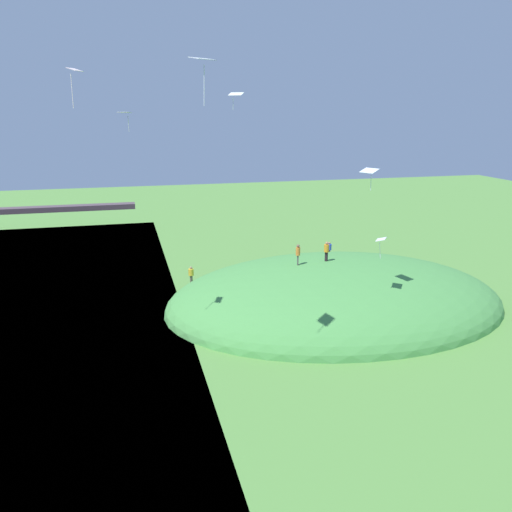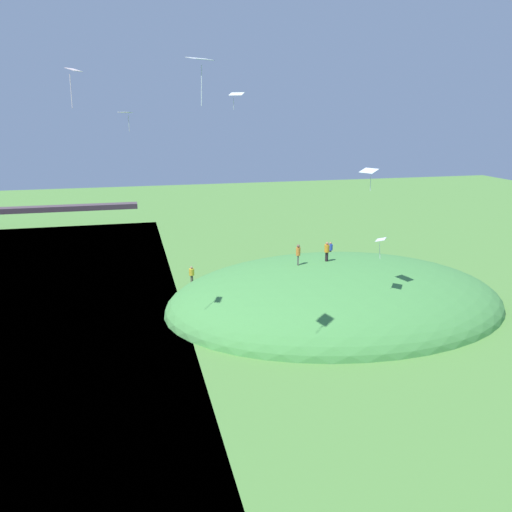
# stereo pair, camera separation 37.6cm
# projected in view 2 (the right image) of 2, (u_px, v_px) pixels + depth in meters

# --- Properties ---
(ground_plane) EXTENTS (160.00, 160.00, 0.00)m
(ground_plane) POSITION_uv_depth(u_px,v_px,m) (254.00, 318.00, 41.59)
(ground_plane) COLOR #53883C
(grass_hill) EXTENTS (28.97, 21.71, 7.06)m
(grass_hill) POSITION_uv_depth(u_px,v_px,m) (336.00, 304.00, 44.74)
(grass_hill) COLOR #498F44
(grass_hill) RESTS_ON ground_plane
(person_on_hilltop) EXTENTS (0.57, 0.57, 1.69)m
(person_on_hilltop) POSITION_uv_depth(u_px,v_px,m) (327.00, 249.00, 44.45)
(person_on_hilltop) COLOR black
(person_on_hilltop) RESTS_ON grass_hill
(person_with_child) EXTENTS (0.44, 0.44, 1.77)m
(person_with_child) POSITION_uv_depth(u_px,v_px,m) (298.00, 252.00, 43.57)
(person_with_child) COLOR #55504C
(person_with_child) RESTS_ON grass_hill
(person_near_shore) EXTENTS (0.49, 0.49, 1.62)m
(person_near_shore) POSITION_uv_depth(u_px,v_px,m) (330.00, 248.00, 54.14)
(person_near_shore) COLOR #342A2F
(person_near_shore) RESTS_ON grass_hill
(person_walking_path) EXTENTS (0.65, 0.65, 1.58)m
(person_walking_path) POSITION_uv_depth(u_px,v_px,m) (192.00, 273.00, 47.39)
(person_walking_path) COLOR #554F42
(person_walking_path) RESTS_ON grass_hill
(kite_1) EXTENTS (1.39, 1.28, 1.42)m
(kite_1) POSITION_uv_depth(u_px,v_px,m) (236.00, 94.00, 43.23)
(kite_1) COLOR white
(kite_2) EXTENTS (1.20, 1.37, 1.54)m
(kite_2) POSITION_uv_depth(u_px,v_px,m) (369.00, 171.00, 35.70)
(kite_2) COLOR white
(kite_3) EXTENTS (1.17, 1.08, 1.47)m
(kite_3) POSITION_uv_depth(u_px,v_px,m) (125.00, 113.00, 40.15)
(kite_3) COLOR white
(kite_5) EXTENTS (1.41, 1.29, 2.28)m
(kite_5) POSITION_uv_depth(u_px,v_px,m) (200.00, 61.00, 25.26)
(kite_5) COLOR silver
(kite_6) EXTENTS (1.10, 1.16, 1.55)m
(kite_6) POSITION_uv_depth(u_px,v_px,m) (381.00, 240.00, 37.23)
(kite_6) COLOR white
(kite_7) EXTENTS (0.93, 1.04, 2.15)m
(kite_7) POSITION_uv_depth(u_px,v_px,m) (73.00, 73.00, 29.03)
(kite_7) COLOR white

